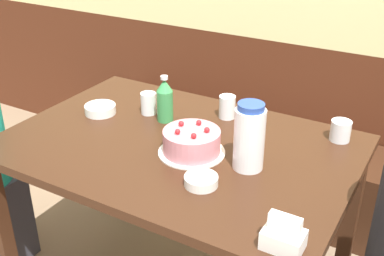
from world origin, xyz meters
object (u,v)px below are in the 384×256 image
(bowl_soup_white, at_px, (201,181))
(glass_shot_small, at_px, (227,107))
(soju_bottle, at_px, (165,100))
(glass_water_tall, at_px, (148,103))
(water_pitcher, at_px, (249,137))
(glass_tumbler_short, at_px, (341,131))
(bowl_rice_small, at_px, (100,109))
(birthday_cake, at_px, (192,142))
(napkin_holder, at_px, (284,236))
(bench_seat, at_px, (256,167))

(bowl_soup_white, xyz_separation_m, glass_shot_small, (-0.15, 0.50, 0.03))
(soju_bottle, height_order, glass_water_tall, soju_bottle)
(glass_water_tall, bearing_deg, bowl_soup_white, -38.65)
(water_pitcher, distance_m, glass_tumbler_short, 0.43)
(glass_tumbler_short, distance_m, glass_shot_small, 0.46)
(bowl_soup_white, distance_m, bowl_rice_small, 0.69)
(birthday_cake, bearing_deg, bowl_soup_white, -51.59)
(birthday_cake, distance_m, water_pitcher, 0.23)
(napkin_holder, xyz_separation_m, bowl_soup_white, (-0.34, 0.16, -0.02))
(soju_bottle, relative_size, bowl_soup_white, 1.76)
(water_pitcher, bearing_deg, glass_tumbler_short, 58.10)
(glass_shot_small, bearing_deg, soju_bottle, -143.68)
(glass_shot_small, bearing_deg, bowl_soup_white, -72.85)
(water_pitcher, distance_m, glass_shot_small, 0.41)
(soju_bottle, distance_m, glass_shot_small, 0.26)
(water_pitcher, bearing_deg, birthday_cake, -176.97)
(bowl_rice_small, xyz_separation_m, glass_water_tall, (0.18, 0.10, 0.03))
(birthday_cake, height_order, water_pitcher, water_pitcher)
(glass_water_tall, xyz_separation_m, glass_shot_small, (0.31, 0.13, 0.00))
(bowl_rice_small, relative_size, glass_water_tall, 1.42)
(birthday_cake, xyz_separation_m, napkin_holder, (0.47, -0.32, -0.01))
(birthday_cake, xyz_separation_m, glass_tumbler_short, (0.44, 0.37, -0.00))
(bench_seat, bearing_deg, soju_bottle, -102.09)
(soju_bottle, distance_m, glass_tumbler_short, 0.70)
(bench_seat, height_order, bowl_rice_small, bowl_rice_small)
(water_pitcher, xyz_separation_m, soju_bottle, (-0.45, 0.17, -0.02))
(birthday_cake, height_order, bowl_soup_white, birthday_cake)
(birthday_cake, bearing_deg, soju_bottle, 141.99)
(water_pitcher, distance_m, bowl_rice_small, 0.74)
(bowl_soup_white, height_order, glass_shot_small, glass_shot_small)
(bowl_soup_white, xyz_separation_m, glass_water_tall, (-0.46, 0.37, 0.03))
(bench_seat, distance_m, bowl_rice_small, 1.05)
(bench_seat, xyz_separation_m, bowl_soup_white, (0.21, -1.03, 0.56))
(water_pitcher, relative_size, glass_tumbler_short, 3.01)
(bench_seat, xyz_separation_m, bowl_rice_small, (-0.42, -0.77, 0.57))
(bench_seat, distance_m, soju_bottle, 0.95)
(napkin_holder, distance_m, glass_water_tall, 0.95)
(glass_tumbler_short, bearing_deg, glass_shot_small, -175.59)
(bowl_rice_small, distance_m, glass_tumbler_short, 0.98)
(bowl_soup_white, relative_size, glass_shot_small, 1.16)
(water_pitcher, relative_size, bowl_rice_small, 1.82)
(napkin_holder, xyz_separation_m, glass_water_tall, (-0.80, 0.52, 0.01))
(glass_water_tall, relative_size, glass_tumbler_short, 1.16)
(napkin_holder, relative_size, bowl_soup_white, 0.99)
(bowl_soup_white, bearing_deg, glass_water_tall, 141.35)
(bench_seat, xyz_separation_m, napkin_holder, (0.55, -1.19, 0.59))
(napkin_holder, bearing_deg, bowl_rice_small, 156.70)
(glass_water_tall, bearing_deg, bowl_rice_small, -150.02)
(water_pitcher, height_order, bowl_soup_white, water_pitcher)
(napkin_holder, height_order, glass_water_tall, napkin_holder)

